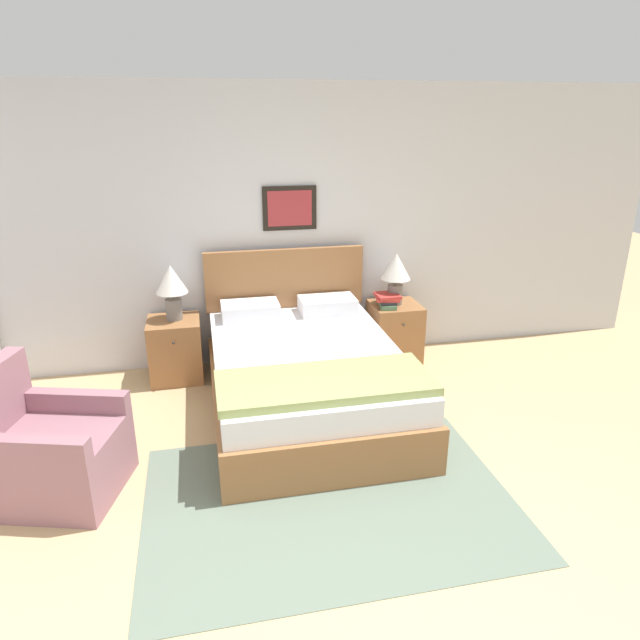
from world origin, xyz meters
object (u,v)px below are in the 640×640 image
(armchair, at_px, (47,452))
(nightstand_near_window, at_px, (176,349))
(nightstand_by_door, at_px, (394,332))
(table_lamp_near_window, at_px, (172,284))
(bed, at_px, (306,376))
(table_lamp_by_door, at_px, (396,271))

(armchair, bearing_deg, nightstand_near_window, 170.31)
(nightstand_by_door, bearing_deg, table_lamp_near_window, 179.32)
(armchair, bearing_deg, bed, 127.96)
(nightstand_near_window, height_order, table_lamp_by_door, table_lamp_by_door)
(armchair, distance_m, table_lamp_near_window, 1.88)
(nightstand_near_window, xyz_separation_m, table_lamp_near_window, (0.02, 0.02, 0.61))
(table_lamp_near_window, distance_m, table_lamp_by_door, 2.09)
(nightstand_near_window, height_order, table_lamp_near_window, table_lamp_near_window)
(nightstand_near_window, distance_m, nightstand_by_door, 2.11)
(nightstand_near_window, distance_m, table_lamp_by_door, 2.19)
(armchair, relative_size, nightstand_near_window, 1.68)
(bed, bearing_deg, armchair, -158.27)
(nightstand_by_door, bearing_deg, nightstand_near_window, 180.00)
(table_lamp_by_door, bearing_deg, bed, -140.34)
(armchair, height_order, nightstand_near_window, armchair)
(armchair, height_order, table_lamp_near_window, table_lamp_near_window)
(bed, relative_size, nightstand_by_door, 3.81)
(nightstand_by_door, relative_size, table_lamp_near_window, 1.14)
(armchair, xyz_separation_m, nightstand_near_window, (0.76, 1.57, -0.01))
(bed, bearing_deg, nightstand_by_door, 38.71)
(bed, distance_m, table_lamp_near_window, 1.48)
(bed, xyz_separation_m, table_lamp_by_door, (1.05, 0.87, 0.59))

